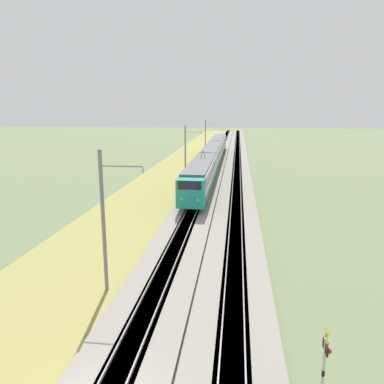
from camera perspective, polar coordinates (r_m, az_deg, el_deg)
ballast_main at (r=62.00m, az=2.66°, el=2.88°), size 240.00×4.40×0.30m
ballast_adjacent at (r=61.83m, az=6.86°, el=2.77°), size 240.00×4.40×0.30m
track_main at (r=61.99m, az=2.66°, el=2.88°), size 240.00×1.57×0.45m
track_adjacent at (r=61.83m, az=6.86°, el=2.78°), size 240.00×1.57×0.45m
grass_verge at (r=62.83m, az=-3.35°, el=2.92°), size 240.00×8.60×0.12m
passenger_train at (r=67.90m, az=3.09°, el=5.68°), size 63.96×2.90×5.19m
crossing_signal_far at (r=15.63m, az=19.60°, el=-22.76°), size 0.70×0.23×2.97m
catenary_mast_near at (r=21.93m, az=-13.22°, el=-4.37°), size 0.22×2.56×8.47m
catenary_mast_mid at (r=54.46m, az=-0.96°, el=5.89°), size 0.22×2.56×8.23m
catenary_mast_far at (r=88.04m, az=2.09°, el=8.40°), size 0.22×2.56×8.00m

